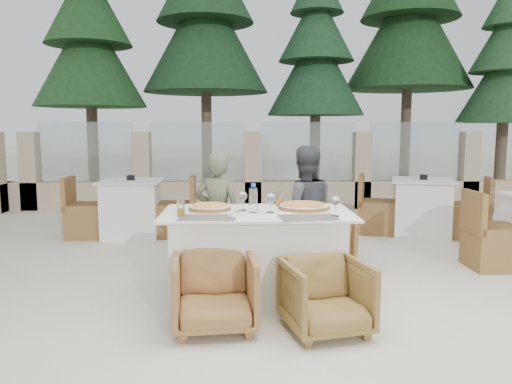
{
  "coord_description": "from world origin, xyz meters",
  "views": [
    {
      "loc": [
        -0.26,
        -4.26,
        1.48
      ],
      "look_at": [
        -0.1,
        0.18,
        0.9
      ],
      "focal_mm": 35.0,
      "sensor_mm": 36.0,
      "label": 1
    }
  ],
  "objects_px": {
    "armchair_near_right": "(326,297)",
    "diner_right": "(304,212)",
    "diner_left": "(218,215)",
    "beer_glass_right": "(280,199)",
    "armchair_far_right": "(311,240)",
    "bg_table_a": "(132,209)",
    "wine_glass_corner": "(335,205)",
    "armchair_near_left": "(214,292)",
    "water_bottle": "(253,198)",
    "beer_glass_left": "(181,208)",
    "dining_table": "(257,256)",
    "wine_glass_centre": "(243,200)",
    "pizza_right": "(304,206)",
    "olive_dish": "(237,213)",
    "wine_glass_near": "(270,202)",
    "armchair_far_left": "(227,237)",
    "bg_table_b": "(422,208)",
    "pizza_left": "(210,207)"
  },
  "relations": [
    {
      "from": "diner_right",
      "to": "bg_table_a",
      "type": "xyz_separation_m",
      "value": [
        -2.09,
        1.91,
        -0.27
      ]
    },
    {
      "from": "beer_glass_left",
      "to": "diner_right",
      "type": "height_order",
      "value": "diner_right"
    },
    {
      "from": "olive_dish",
      "to": "diner_left",
      "type": "relative_size",
      "value": 0.09
    },
    {
      "from": "beer_glass_right",
      "to": "water_bottle",
      "type": "bearing_deg",
      "value": -126.66
    },
    {
      "from": "dining_table",
      "to": "armchair_near_right",
      "type": "distance_m",
      "value": 0.85
    },
    {
      "from": "armchair_near_left",
      "to": "diner_left",
      "type": "distance_m",
      "value": 1.31
    },
    {
      "from": "pizza_right",
      "to": "olive_dish",
      "type": "height_order",
      "value": "pizza_right"
    },
    {
      "from": "diner_right",
      "to": "bg_table_a",
      "type": "bearing_deg",
      "value": -44.57
    },
    {
      "from": "pizza_right",
      "to": "armchair_far_right",
      "type": "bearing_deg",
      "value": 76.85
    },
    {
      "from": "pizza_left",
      "to": "armchair_near_right",
      "type": "distance_m",
      "value": 1.31
    },
    {
      "from": "armchair_near_right",
      "to": "diner_right",
      "type": "relative_size",
      "value": 0.45
    },
    {
      "from": "armchair_far_left",
      "to": "armchair_near_right",
      "type": "xyz_separation_m",
      "value": [
        0.75,
        -1.72,
        -0.06
      ]
    },
    {
      "from": "diner_right",
      "to": "bg_table_a",
      "type": "relative_size",
      "value": 0.79
    },
    {
      "from": "wine_glass_centre",
      "to": "bg_table_a",
      "type": "bearing_deg",
      "value": 120.58
    },
    {
      "from": "water_bottle",
      "to": "wine_glass_near",
      "type": "relative_size",
      "value": 1.33
    },
    {
      "from": "olive_dish",
      "to": "bg_table_b",
      "type": "bearing_deg",
      "value": 47.1
    },
    {
      "from": "dining_table",
      "to": "beer_glass_right",
      "type": "distance_m",
      "value": 0.59
    },
    {
      "from": "olive_dish",
      "to": "diner_left",
      "type": "height_order",
      "value": "diner_left"
    },
    {
      "from": "water_bottle",
      "to": "beer_glass_left",
      "type": "height_order",
      "value": "water_bottle"
    },
    {
      "from": "dining_table",
      "to": "armchair_near_left",
      "type": "relative_size",
      "value": 2.6
    },
    {
      "from": "armchair_near_right",
      "to": "bg_table_a",
      "type": "distance_m",
      "value": 3.88
    },
    {
      "from": "pizza_right",
      "to": "beer_glass_left",
      "type": "bearing_deg",
      "value": -162.71
    },
    {
      "from": "armchair_near_left",
      "to": "armchair_near_right",
      "type": "height_order",
      "value": "armchair_near_left"
    },
    {
      "from": "pizza_right",
      "to": "armchair_near_left",
      "type": "distance_m",
      "value": 1.18
    },
    {
      "from": "wine_glass_centre",
      "to": "beer_glass_left",
      "type": "bearing_deg",
      "value": -153.09
    },
    {
      "from": "pizza_left",
      "to": "water_bottle",
      "type": "xyz_separation_m",
      "value": [
        0.37,
        -0.14,
        0.1
      ]
    },
    {
      "from": "dining_table",
      "to": "armchair_near_right",
      "type": "xyz_separation_m",
      "value": [
        0.47,
        -0.7,
        -0.12
      ]
    },
    {
      "from": "beer_glass_right",
      "to": "armchair_near_right",
      "type": "relative_size",
      "value": 0.22
    },
    {
      "from": "wine_glass_corner",
      "to": "armchair_near_right",
      "type": "relative_size",
      "value": 0.32
    },
    {
      "from": "beer_glass_left",
      "to": "bg_table_a",
      "type": "relative_size",
      "value": 0.08
    },
    {
      "from": "wine_glass_near",
      "to": "armchair_far_left",
      "type": "distance_m",
      "value": 1.25
    },
    {
      "from": "dining_table",
      "to": "armchair_far_left",
      "type": "relative_size",
      "value": 2.24
    },
    {
      "from": "olive_dish",
      "to": "diner_right",
      "type": "xyz_separation_m",
      "value": [
        0.66,
        0.87,
        -0.14
      ]
    },
    {
      "from": "beer_glass_right",
      "to": "olive_dish",
      "type": "height_order",
      "value": "beer_glass_right"
    },
    {
      "from": "armchair_far_left",
      "to": "bg_table_a",
      "type": "relative_size",
      "value": 0.44
    },
    {
      "from": "beer_glass_left",
      "to": "armchair_far_right",
      "type": "distance_m",
      "value": 1.69
    },
    {
      "from": "wine_glass_corner",
      "to": "beer_glass_left",
      "type": "height_order",
      "value": "wine_glass_corner"
    },
    {
      "from": "armchair_near_right",
      "to": "bg_table_a",
      "type": "height_order",
      "value": "bg_table_a"
    },
    {
      "from": "armchair_far_left",
      "to": "diner_left",
      "type": "distance_m",
      "value": 0.47
    },
    {
      "from": "diner_left",
      "to": "beer_glass_right",
      "type": "bearing_deg",
      "value": 161.7
    },
    {
      "from": "wine_glass_corner",
      "to": "armchair_near_left",
      "type": "xyz_separation_m",
      "value": [
        -0.95,
        -0.36,
        -0.58
      ]
    },
    {
      "from": "wine_glass_centre",
      "to": "bg_table_a",
      "type": "xyz_separation_m",
      "value": [
        -1.49,
        2.51,
        -0.48
      ]
    },
    {
      "from": "armchair_near_left",
      "to": "bg_table_a",
      "type": "bearing_deg",
      "value": 106.49
    },
    {
      "from": "water_bottle",
      "to": "olive_dish",
      "type": "xyz_separation_m",
      "value": [
        -0.13,
        -0.17,
        -0.1
      ]
    },
    {
      "from": "pizza_right",
      "to": "bg_table_b",
      "type": "distance_m",
      "value": 3.11
    },
    {
      "from": "armchair_far_right",
      "to": "diner_left",
      "type": "xyz_separation_m",
      "value": [
        -0.95,
        -0.22,
        0.3
      ]
    },
    {
      "from": "pizza_left",
      "to": "armchair_far_right",
      "type": "bearing_deg",
      "value": 37.81
    },
    {
      "from": "armchair_far_right",
      "to": "bg_table_a",
      "type": "xyz_separation_m",
      "value": [
        -2.19,
        1.7,
        0.06
      ]
    },
    {
      "from": "water_bottle",
      "to": "beer_glass_right",
      "type": "relative_size",
      "value": 1.89
    },
    {
      "from": "beer_glass_right",
      "to": "armchair_far_left",
      "type": "relative_size",
      "value": 0.18
    }
  ]
}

